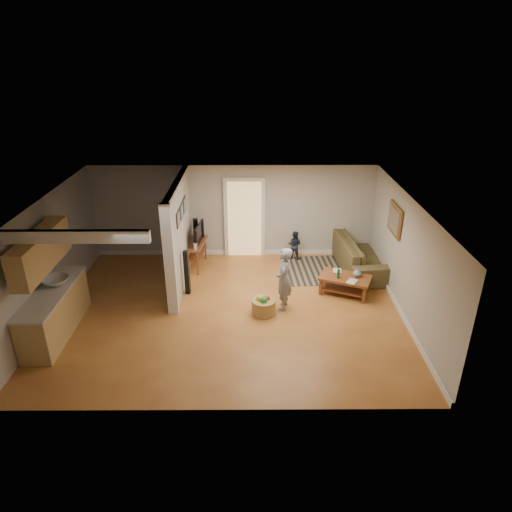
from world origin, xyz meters
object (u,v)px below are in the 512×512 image
(child, at_px, (283,308))
(coffee_table, at_px, (346,280))
(toddler, at_px, (294,258))
(tv_console, at_px, (196,245))
(speaker_left, at_px, (187,272))
(speaker_right, at_px, (196,239))
(toy_basket, at_px, (264,306))
(sofa, at_px, (358,266))

(child, bearing_deg, coffee_table, 124.16)
(toddler, bearing_deg, tv_console, 32.92)
(speaker_left, height_order, speaker_right, speaker_right)
(coffee_table, relative_size, toddler, 1.65)
(speaker_left, bearing_deg, toddler, 45.21)
(coffee_table, xyz_separation_m, child, (-1.49, -0.64, -0.35))
(speaker_left, distance_m, child, 2.35)
(speaker_right, distance_m, toddler, 2.71)
(tv_console, distance_m, toy_basket, 2.90)
(speaker_right, height_order, toddler, speaker_right)
(speaker_left, relative_size, speaker_right, 0.95)
(coffee_table, height_order, toddler, coffee_table)
(tv_console, height_order, speaker_left, speaker_left)
(speaker_left, bearing_deg, toy_basket, -17.95)
(sofa, bearing_deg, toddler, 68.09)
(speaker_right, height_order, child, speaker_right)
(sofa, distance_m, child, 2.97)
(sofa, relative_size, toy_basket, 5.02)
(sofa, relative_size, child, 1.80)
(tv_console, height_order, speaker_right, speaker_right)
(speaker_left, relative_size, toy_basket, 2.12)
(child, bearing_deg, speaker_right, -128.79)
(speaker_right, bearing_deg, speaker_left, -108.42)
(tv_console, distance_m, speaker_right, 0.51)
(speaker_left, bearing_deg, coffee_table, 8.77)
(speaker_left, distance_m, speaker_right, 1.92)
(sofa, height_order, tv_console, tv_console)
(speaker_right, xyz_separation_m, toddler, (2.65, 0.00, -0.57))
(speaker_right, xyz_separation_m, child, (2.19, -2.59, -0.57))
(speaker_left, distance_m, toddler, 3.31)
(child, bearing_deg, toddler, -179.03)
(coffee_table, height_order, toy_basket, coffee_table)
(tv_console, xyz_separation_m, toy_basket, (1.69, -2.31, -0.43))
(child, distance_m, toddler, 2.63)
(speaker_left, relative_size, child, 0.76)
(coffee_table, xyz_separation_m, tv_console, (-3.62, 1.44, 0.27))
(speaker_left, height_order, toddler, speaker_left)
(speaker_left, xyz_separation_m, toddler, (2.65, 1.92, -0.55))
(sofa, relative_size, speaker_right, 2.25)
(sofa, xyz_separation_m, toddler, (-1.65, 0.50, 0.00))
(toy_basket, xyz_separation_m, toddler, (0.89, 2.82, -0.19))
(speaker_right, bearing_deg, toddler, -18.42)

